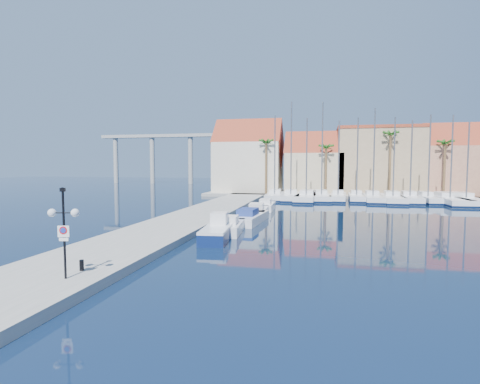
# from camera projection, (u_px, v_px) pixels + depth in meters

# --- Properties ---
(ground) EXTENTS (260.00, 260.00, 0.00)m
(ground) POSITION_uv_depth(u_px,v_px,m) (264.00, 257.00, 22.20)
(ground) COLOR black
(ground) RESTS_ON ground
(quay_west) EXTENTS (6.00, 77.00, 0.50)m
(quay_west) POSITION_uv_depth(u_px,v_px,m) (195.00, 217.00, 37.25)
(quay_west) COLOR gray
(quay_west) RESTS_ON ground
(shore_north) EXTENTS (54.00, 16.00, 0.50)m
(shore_north) POSITION_uv_depth(u_px,v_px,m) (359.00, 194.00, 66.85)
(shore_north) COLOR gray
(shore_north) RESTS_ON ground
(lamp_post) EXTENTS (1.33, 0.58, 3.99)m
(lamp_post) POSITION_uv_depth(u_px,v_px,m) (64.00, 219.00, 16.10)
(lamp_post) COLOR black
(lamp_post) RESTS_ON quay_west
(bollard) EXTENTS (0.20, 0.20, 0.51)m
(bollard) POSITION_uv_depth(u_px,v_px,m) (82.00, 265.00, 17.51)
(bollard) COLOR black
(bollard) RESTS_ON quay_west
(fishing_boat) EXTENTS (2.31, 5.52, 1.88)m
(fishing_boat) POSITION_uv_depth(u_px,v_px,m) (217.00, 231.00, 27.34)
(fishing_boat) COLOR #0D1E4F
(fishing_boat) RESTS_ON ground
(motorboat_west_0) EXTENTS (2.16, 5.50, 1.40)m
(motorboat_west_0) POSITION_uv_depth(u_px,v_px,m) (231.00, 226.00, 30.16)
(motorboat_west_0) COLOR white
(motorboat_west_0) RESTS_ON ground
(motorboat_west_1) EXTENTS (2.70, 7.08, 1.40)m
(motorboat_west_1) POSITION_uv_depth(u_px,v_px,m) (249.00, 217.00, 35.37)
(motorboat_west_1) COLOR white
(motorboat_west_1) RESTS_ON ground
(motorboat_west_2) EXTENTS (2.47, 6.52, 1.40)m
(motorboat_west_2) POSITION_uv_depth(u_px,v_px,m) (257.00, 211.00, 40.13)
(motorboat_west_2) COLOR white
(motorboat_west_2) RESTS_ON ground
(motorboat_west_3) EXTENTS (1.99, 5.72, 1.40)m
(motorboat_west_3) POSITION_uv_depth(u_px,v_px,m) (266.00, 206.00, 45.35)
(motorboat_west_3) COLOR white
(motorboat_west_3) RESTS_ON ground
(sailboat_0) EXTENTS (2.84, 9.41, 13.01)m
(sailboat_0) POSITION_uv_depth(u_px,v_px,m) (275.00, 196.00, 58.56)
(sailboat_0) COLOR white
(sailboat_0) RESTS_ON ground
(sailboat_1) EXTENTS (3.10, 10.19, 14.95)m
(sailboat_1) POSITION_uv_depth(u_px,v_px,m) (291.00, 196.00, 57.99)
(sailboat_1) COLOR white
(sailboat_1) RESTS_ON ground
(sailboat_2) EXTENTS (3.56, 11.21, 12.37)m
(sailboat_2) POSITION_uv_depth(u_px,v_px,m) (307.00, 197.00, 56.71)
(sailboat_2) COLOR white
(sailboat_2) RESTS_ON ground
(sailboat_3) EXTENTS (3.03, 9.59, 14.80)m
(sailboat_3) POSITION_uv_depth(u_px,v_px,m) (321.00, 197.00, 57.19)
(sailboat_3) COLOR white
(sailboat_3) RESTS_ON ground
(sailboat_4) EXTENTS (2.97, 9.00, 12.03)m
(sailboat_4) POSITION_uv_depth(u_px,v_px,m) (338.00, 197.00, 56.82)
(sailboat_4) COLOR white
(sailboat_4) RESTS_ON ground
(sailboat_5) EXTENTS (2.45, 8.44, 12.43)m
(sailboat_5) POSITION_uv_depth(u_px,v_px,m) (356.00, 197.00, 56.46)
(sailboat_5) COLOR white
(sailboat_5) RESTS_ON ground
(sailboat_6) EXTENTS (2.69, 9.77, 13.64)m
(sailboat_6) POSITION_uv_depth(u_px,v_px,m) (372.00, 198.00, 55.37)
(sailboat_6) COLOR white
(sailboat_6) RESTS_ON ground
(sailboat_7) EXTENTS (3.23, 10.72, 12.28)m
(sailboat_7) POSITION_uv_depth(u_px,v_px,m) (392.00, 198.00, 54.63)
(sailboat_7) COLOR white
(sailboat_7) RESTS_ON ground
(sailboat_8) EXTENTS (3.16, 9.94, 11.82)m
(sailboat_8) POSITION_uv_depth(u_px,v_px,m) (409.00, 198.00, 54.51)
(sailboat_8) COLOR white
(sailboat_8) RESTS_ON ground
(sailboat_9) EXTENTS (2.75, 8.36, 12.54)m
(sailboat_9) POSITION_uv_depth(u_px,v_px,m) (427.00, 199.00, 53.81)
(sailboat_9) COLOR white
(sailboat_9) RESTS_ON ground
(sailboat_10) EXTENTS (3.39, 11.70, 12.26)m
(sailboat_10) POSITION_uv_depth(u_px,v_px,m) (448.00, 200.00, 52.27)
(sailboat_10) COLOR white
(sailboat_10) RESTS_ON ground
(sailboat_11) EXTENTS (3.32, 11.47, 11.23)m
(sailboat_11) POSITION_uv_depth(u_px,v_px,m) (464.00, 200.00, 51.83)
(sailboat_11) COLOR white
(sailboat_11) RESTS_ON ground
(building_0) EXTENTS (12.30, 9.00, 13.50)m
(building_0) POSITION_uv_depth(u_px,v_px,m) (249.00, 159.00, 69.66)
(building_0) COLOR beige
(building_0) RESTS_ON shore_north
(building_1) EXTENTS (10.30, 8.00, 11.00)m
(building_1) POSITION_uv_depth(u_px,v_px,m) (314.00, 166.00, 67.21)
(building_1) COLOR #C6AF8C
(building_1) RESTS_ON shore_north
(building_2) EXTENTS (14.20, 10.20, 11.50)m
(building_2) POSITION_uv_depth(u_px,v_px,m) (378.00, 160.00, 65.78)
(building_2) COLOR tan
(building_2) RESTS_ON shore_north
(building_3) EXTENTS (10.30, 8.00, 12.00)m
(building_3) POSITION_uv_depth(u_px,v_px,m) (455.00, 162.00, 62.30)
(building_3) COLOR #B6715C
(building_3) RESTS_ON shore_north
(palm_0) EXTENTS (2.60, 2.60, 10.15)m
(palm_0) POSITION_uv_depth(u_px,v_px,m) (266.00, 144.00, 63.75)
(palm_0) COLOR brown
(palm_0) RESTS_ON shore_north
(palm_1) EXTENTS (2.60, 2.60, 9.15)m
(palm_1) POSITION_uv_depth(u_px,v_px,m) (326.00, 149.00, 61.70)
(palm_1) COLOR brown
(palm_1) RESTS_ON shore_north
(palm_2) EXTENTS (2.60, 2.60, 11.15)m
(palm_2) POSITION_uv_depth(u_px,v_px,m) (391.00, 136.00, 59.45)
(palm_2) COLOR brown
(palm_2) RESTS_ON shore_north
(palm_3) EXTENTS (2.60, 2.60, 9.65)m
(palm_3) POSITION_uv_depth(u_px,v_px,m) (445.00, 145.00, 57.86)
(palm_3) COLOR brown
(palm_3) RESTS_ON shore_north
(viaduct) EXTENTS (48.00, 2.20, 14.45)m
(viaduct) POSITION_uv_depth(u_px,v_px,m) (174.00, 149.00, 109.65)
(viaduct) COLOR #9E9E99
(viaduct) RESTS_ON ground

